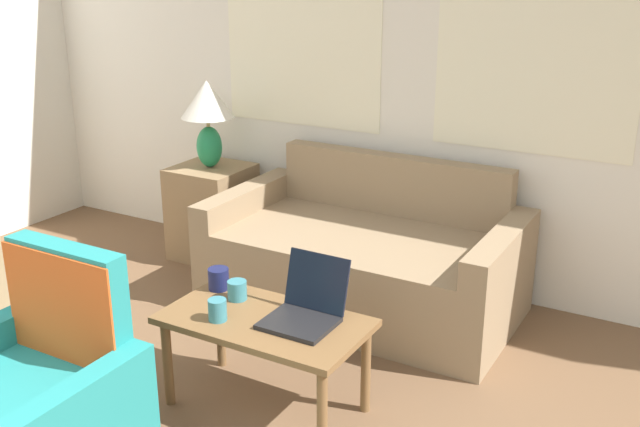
{
  "coord_description": "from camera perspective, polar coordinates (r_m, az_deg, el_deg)",
  "views": [
    {
      "loc": [
        1.64,
        -0.14,
        1.94
      ],
      "look_at": [
        -0.06,
        2.83,
        0.75
      ],
      "focal_mm": 42.0,
      "sensor_mm": 36.0,
      "label": 1
    }
  ],
  "objects": [
    {
      "name": "table_lamp",
      "position": [
        4.86,
        -8.57,
        7.87
      ],
      "size": [
        0.34,
        0.34,
        0.56
      ],
      "color": "#1E8451",
      "rests_on": "side_table"
    },
    {
      "name": "armchair",
      "position": [
        3.1,
        -21.42,
        -14.7
      ],
      "size": [
        0.74,
        0.73,
        0.9
      ],
      "color": "teal",
      "rests_on": "ground_plane"
    },
    {
      "name": "cup_yellow",
      "position": [
        3.45,
        -6.33,
        -5.83
      ],
      "size": [
        0.09,
        0.09,
        0.09
      ],
      "color": "teal",
      "rests_on": "coffee_table"
    },
    {
      "name": "cup_navy",
      "position": [
        3.27,
        -7.82,
        -7.29
      ],
      "size": [
        0.08,
        0.08,
        0.1
      ],
      "color": "teal",
      "rests_on": "coffee_table"
    },
    {
      "name": "laptop",
      "position": [
        3.23,
        -1.1,
        -7.17
      ],
      "size": [
        0.3,
        0.32,
        0.26
      ],
      "color": "black",
      "rests_on": "coffee_table"
    },
    {
      "name": "side_table",
      "position": [
        5.04,
        -8.18,
        0.15
      ],
      "size": [
        0.46,
        0.46,
        0.62
      ],
      "color": "#937551",
      "rests_on": "ground_plane"
    },
    {
      "name": "coffee_table",
      "position": [
        3.31,
        -4.22,
        -8.87
      ],
      "size": [
        0.9,
        0.49,
        0.44
      ],
      "color": "brown",
      "rests_on": "ground_plane"
    },
    {
      "name": "couch",
      "position": [
        4.32,
        3.61,
        -3.59
      ],
      "size": [
        1.72,
        0.94,
        0.81
      ],
      "color": "#937A5B",
      "rests_on": "ground_plane"
    },
    {
      "name": "cup_white",
      "position": [
        3.56,
        -7.74,
        -4.95
      ],
      "size": [
        0.1,
        0.1,
        0.1
      ],
      "color": "#191E4C",
      "rests_on": "coffee_table"
    },
    {
      "name": "wall_back",
      "position": [
        4.44,
        7.91,
        10.81
      ],
      "size": [
        6.79,
        0.06,
        2.6
      ],
      "color": "white",
      "rests_on": "ground_plane"
    }
  ]
}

